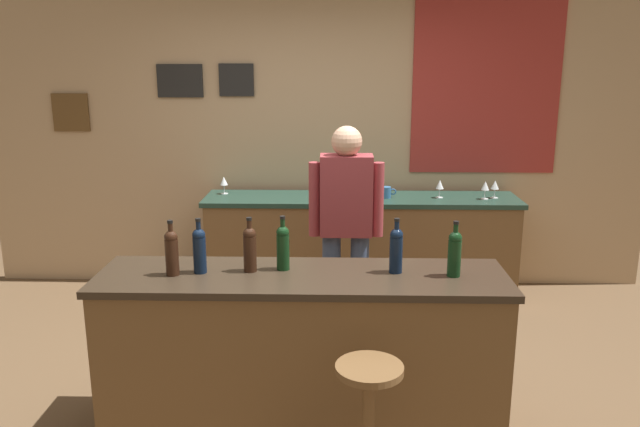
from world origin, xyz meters
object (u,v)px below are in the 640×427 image
at_px(wine_glass_b, 340,186).
at_px(wine_glass_e, 495,185).
at_px(wine_bottle_c, 250,247).
at_px(coffee_mug, 387,192).
at_px(wine_glass_c, 440,185).
at_px(wine_bottle_a, 172,251).
at_px(wine_bottle_b, 199,249).
at_px(bar_stool, 369,408).
at_px(bartender, 346,224).
at_px(wine_glass_d, 485,186).
at_px(wine_bottle_f, 455,252).
at_px(wine_bottle_e, 396,249).
at_px(wine_bottle_d, 283,246).
at_px(wine_glass_a, 224,182).

height_order(wine_glass_b, wine_glass_e, same).
height_order(wine_bottle_c, wine_glass_b, wine_bottle_c).
distance_m(wine_glass_b, coffee_mug, 0.40).
relative_size(wine_glass_c, coffee_mug, 1.24).
xyz_separation_m(wine_bottle_a, wine_bottle_b, (0.14, 0.04, 0.00)).
distance_m(bar_stool, coffee_mug, 2.66).
xyz_separation_m(bar_stool, wine_bottle_a, (-1.04, 0.55, 0.60)).
relative_size(wine_glass_b, wine_glass_e, 1.00).
distance_m(bartender, wine_glass_b, 0.99).
bearing_deg(wine_glass_e, wine_bottle_a, -137.24).
bearing_deg(wine_glass_d, bar_stool, -113.14).
distance_m(bar_stool, wine_glass_c, 2.77).
bearing_deg(wine_bottle_b, wine_bottle_f, -0.88).
distance_m(wine_bottle_e, wine_glass_d, 2.16).
bearing_deg(wine_bottle_d, wine_glass_b, 80.31).
bearing_deg(wine_bottle_b, wine_glass_b, 68.61).
bearing_deg(wine_glass_d, wine_glass_b, 179.65).
relative_size(wine_bottle_c, wine_bottle_f, 1.00).
relative_size(wine_bottle_b, wine_bottle_e, 1.00).
relative_size(bar_stool, wine_glass_d, 4.39).
xyz_separation_m(wine_bottle_e, coffee_mug, (0.10, 1.98, -0.11)).
relative_size(wine_glass_e, coffee_mug, 1.24).
distance_m(wine_bottle_f, wine_glass_e, 2.16).
distance_m(wine_bottle_f, wine_glass_d, 2.09).
bearing_deg(bartender, wine_bottle_e, -75.09).
bearing_deg(bar_stool, wine_glass_e, 65.51).
xyz_separation_m(wine_bottle_e, wine_glass_b, (-0.29, 1.95, -0.05)).
height_order(bartender, wine_bottle_d, bartender).
bearing_deg(wine_glass_d, wine_bottle_a, -136.65).
relative_size(bartender, coffee_mug, 12.96).
xyz_separation_m(wine_glass_c, wine_glass_e, (0.47, -0.00, 0.00)).
distance_m(bar_stool, wine_bottle_d, 0.99).
bearing_deg(wine_glass_c, bartender, -128.49).
height_order(wine_bottle_a, coffee_mug, wine_bottle_a).
height_order(wine_bottle_a, wine_bottle_c, same).
height_order(bar_stool, wine_bottle_e, wine_bottle_e).
xyz_separation_m(wine_bottle_b, wine_bottle_d, (0.45, 0.06, 0.00)).
xyz_separation_m(wine_bottle_d, wine_glass_a, (-0.69, 2.07, -0.05)).
bearing_deg(wine_bottle_f, wine_bottle_b, 179.12).
bearing_deg(wine_glass_c, coffee_mug, -178.81).
xyz_separation_m(wine_bottle_a, coffee_mug, (1.31, 2.05, -0.11)).
xyz_separation_m(wine_bottle_b, wine_bottle_e, (1.07, 0.03, 0.00)).
bearing_deg(wine_bottle_f, wine_bottle_a, -179.18).
bearing_deg(wine_glass_d, wine_bottle_d, -129.02).
height_order(wine_bottle_a, wine_glass_e, wine_bottle_a).
bearing_deg(wine_glass_c, wine_glass_d, -6.86).
bearing_deg(wine_bottle_e, wine_bottle_b, -178.38).
relative_size(wine_glass_b, coffee_mug, 1.24).
relative_size(bar_stool, wine_glass_b, 4.39).
distance_m(wine_bottle_a, wine_bottle_d, 0.60).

